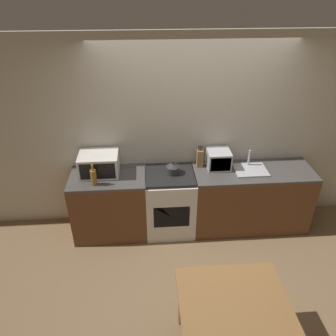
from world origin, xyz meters
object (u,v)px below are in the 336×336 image
Objects in this scene: bottle at (94,177)px; dining_table at (233,307)px; kettle at (173,168)px; microwave at (99,164)px; toaster_oven at (218,159)px; stove_range at (170,202)px.

dining_table is at bearing -50.95° from bottle.
bottle reaches higher than kettle.
dining_table is at bearing -55.91° from microwave.
dining_table is at bearing -79.00° from kettle.
bottle is 0.91× the size of toaster_oven.
dining_table is (1.31, -1.93, -0.37)m from microwave.
stove_range is 1.81× the size of microwave.
bottle is (-0.04, -0.27, -0.03)m from microwave.
kettle is at bearing -169.78° from toaster_oven.
kettle reaches higher than stove_range.
bottle is at bearing -169.40° from stove_range.
microwave is at bearing 81.32° from bottle.
toaster_oven is (1.56, 0.04, -0.02)m from microwave.
bottle is at bearing 129.05° from dining_table.
stove_range reaches higher than dining_table.
toaster_oven is (1.60, 0.31, 0.01)m from bottle.
microwave reaches higher than kettle.
dining_table is (0.36, -1.86, -0.31)m from kettle.
kettle is at bearing 28.64° from stove_range.
bottle is 0.30× the size of dining_table.
bottle is at bearing -168.62° from kettle.
microwave is at bearing -178.51° from toaster_oven.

